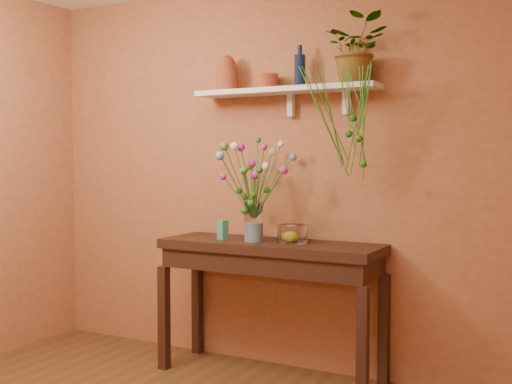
% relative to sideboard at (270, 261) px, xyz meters
% --- Properties ---
extents(room, '(4.04, 4.04, 2.70)m').
position_rel_sideboard_xyz_m(room, '(-0.00, -1.74, 0.57)').
color(room, brown).
rests_on(room, ground).
extents(sideboard, '(1.50, 0.48, 0.91)m').
position_rel_sideboard_xyz_m(sideboard, '(0.00, 0.00, 0.00)').
color(sideboard, '#341C11').
rests_on(sideboard, ground).
extents(wall_shelf, '(1.30, 0.24, 0.19)m').
position_rel_sideboard_xyz_m(wall_shelf, '(0.06, 0.14, 1.14)').
color(wall_shelf, white).
rests_on(wall_shelf, room).
extents(terracotta_jug, '(0.19, 0.19, 0.25)m').
position_rel_sideboard_xyz_m(terracotta_jug, '(-0.41, 0.12, 1.28)').
color(terracotta_jug, '#994B2E').
rests_on(terracotta_jug, wall_shelf).
extents(terracotta_pot, '(0.17, 0.17, 0.10)m').
position_rel_sideboard_xyz_m(terracotta_pot, '(-0.11, 0.15, 1.21)').
color(terracotta_pot, '#994B2E').
rests_on(terracotta_pot, wall_shelf).
extents(blue_bottle, '(0.09, 0.09, 0.28)m').
position_rel_sideboard_xyz_m(blue_bottle, '(0.15, 0.14, 1.27)').
color(blue_bottle, '#0D1A38').
rests_on(blue_bottle, wall_shelf).
extents(spider_plant, '(0.46, 0.42, 0.42)m').
position_rel_sideboard_xyz_m(spider_plant, '(0.55, 0.12, 1.37)').
color(spider_plant, '#256614').
rests_on(spider_plant, wall_shelf).
extents(plant_fronds, '(0.45, 0.39, 0.69)m').
position_rel_sideboard_xyz_m(plant_fronds, '(0.57, -0.03, 0.89)').
color(plant_fronds, '#256614').
rests_on(plant_fronds, wall_shelf).
extents(glass_vase, '(0.13, 0.13, 0.26)m').
position_rel_sideboard_xyz_m(glass_vase, '(-0.10, -0.05, 0.24)').
color(glass_vase, white).
rests_on(glass_vase, sideboard).
extents(bouquet, '(0.47, 0.53, 0.55)m').
position_rel_sideboard_xyz_m(bouquet, '(-0.10, -0.07, 0.61)').
color(bouquet, '#386B28').
rests_on(bouquet, glass_vase).
extents(glass_bowl, '(0.20, 0.20, 0.12)m').
position_rel_sideboard_xyz_m(glass_bowl, '(0.17, -0.00, 0.19)').
color(glass_bowl, white).
rests_on(glass_bowl, sideboard).
extents(lemon, '(0.08, 0.08, 0.08)m').
position_rel_sideboard_xyz_m(lemon, '(0.16, 0.01, 0.18)').
color(lemon, yellow).
rests_on(lemon, glass_bowl).
extents(carton, '(0.08, 0.07, 0.13)m').
position_rel_sideboard_xyz_m(carton, '(-0.33, -0.06, 0.20)').
color(carton, teal).
rests_on(carton, sideboard).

